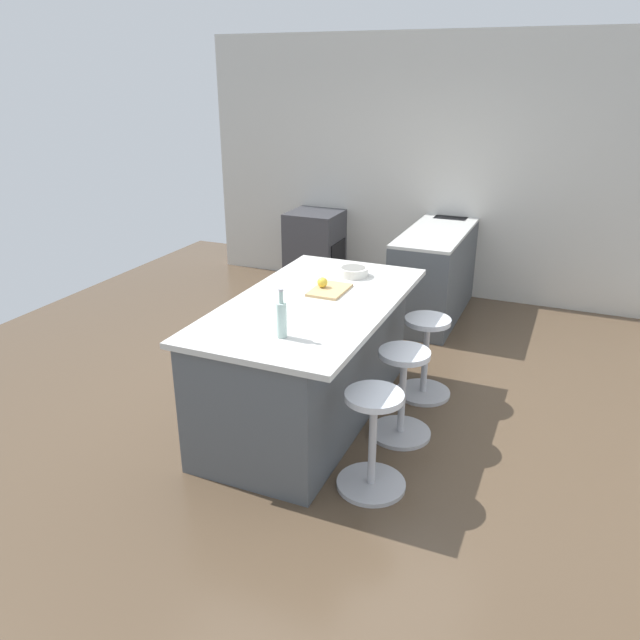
{
  "coord_description": "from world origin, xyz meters",
  "views": [
    {
      "loc": [
        4.1,
        1.63,
        2.45
      ],
      "look_at": [
        0.34,
        0.02,
        0.8
      ],
      "focal_mm": 34.65,
      "sensor_mm": 36.0,
      "label": 1
    }
  ],
  "objects_px": {
    "kitchen_island": "(308,358)",
    "stool_near_camera": "(372,444)",
    "stool_middle": "(402,396)",
    "oven_range": "(315,249)",
    "stool_by_window": "(425,359)",
    "cutting_board": "(330,290)",
    "water_bottle": "(282,318)",
    "fruit_bowl": "(353,271)",
    "apple_yellow": "(322,282)"
  },
  "relations": [
    {
      "from": "cutting_board",
      "to": "kitchen_island",
      "type": "bearing_deg",
      "value": -18.48
    },
    {
      "from": "kitchen_island",
      "to": "cutting_board",
      "type": "relative_size",
      "value": 5.77
    },
    {
      "from": "oven_range",
      "to": "water_bottle",
      "type": "bearing_deg",
      "value": 20.58
    },
    {
      "from": "apple_yellow",
      "to": "cutting_board",
      "type": "bearing_deg",
      "value": 82.0
    },
    {
      "from": "kitchen_island",
      "to": "apple_yellow",
      "type": "bearing_deg",
      "value": 176.77
    },
    {
      "from": "stool_middle",
      "to": "kitchen_island",
      "type": "bearing_deg",
      "value": -90.0
    },
    {
      "from": "fruit_bowl",
      "to": "oven_range",
      "type": "bearing_deg",
      "value": -149.62
    },
    {
      "from": "kitchen_island",
      "to": "stool_middle",
      "type": "xyz_separation_m",
      "value": [
        0.0,
        0.73,
        -0.16
      ]
    },
    {
      "from": "oven_range",
      "to": "stool_by_window",
      "type": "bearing_deg",
      "value": 40.96
    },
    {
      "from": "cutting_board",
      "to": "apple_yellow",
      "type": "relative_size",
      "value": 4.7
    },
    {
      "from": "stool_by_window",
      "to": "stool_middle",
      "type": "height_order",
      "value": "same"
    },
    {
      "from": "cutting_board",
      "to": "apple_yellow",
      "type": "xyz_separation_m",
      "value": [
        -0.01,
        -0.06,
        0.05
      ]
    },
    {
      "from": "stool_by_window",
      "to": "apple_yellow",
      "type": "height_order",
      "value": "apple_yellow"
    },
    {
      "from": "kitchen_island",
      "to": "apple_yellow",
      "type": "xyz_separation_m",
      "value": [
        -0.24,
        0.01,
        0.52
      ]
    },
    {
      "from": "kitchen_island",
      "to": "fruit_bowl",
      "type": "bearing_deg",
      "value": 170.44
    },
    {
      "from": "kitchen_island",
      "to": "stool_middle",
      "type": "relative_size",
      "value": 3.11
    },
    {
      "from": "water_bottle",
      "to": "stool_by_window",
      "type": "bearing_deg",
      "value": 155.45
    },
    {
      "from": "stool_by_window",
      "to": "oven_range",
      "type": "bearing_deg",
      "value": -139.04
    },
    {
      "from": "oven_range",
      "to": "kitchen_island",
      "type": "distance_m",
      "value": 3.13
    },
    {
      "from": "stool_middle",
      "to": "water_bottle",
      "type": "relative_size",
      "value": 2.13
    },
    {
      "from": "water_bottle",
      "to": "kitchen_island",
      "type": "bearing_deg",
      "value": -169.07
    },
    {
      "from": "oven_range",
      "to": "fruit_bowl",
      "type": "relative_size",
      "value": 3.81
    },
    {
      "from": "kitchen_island",
      "to": "stool_middle",
      "type": "bearing_deg",
      "value": 90.0
    },
    {
      "from": "stool_middle",
      "to": "apple_yellow",
      "type": "height_order",
      "value": "apple_yellow"
    },
    {
      "from": "kitchen_island",
      "to": "fruit_bowl",
      "type": "height_order",
      "value": "fruit_bowl"
    },
    {
      "from": "apple_yellow",
      "to": "fruit_bowl",
      "type": "bearing_deg",
      "value": 166.79
    },
    {
      "from": "stool_by_window",
      "to": "apple_yellow",
      "type": "distance_m",
      "value": 1.07
    },
    {
      "from": "cutting_board",
      "to": "stool_by_window",
      "type": "bearing_deg",
      "value": 122.96
    },
    {
      "from": "oven_range",
      "to": "cutting_board",
      "type": "height_order",
      "value": "cutting_board"
    },
    {
      "from": "oven_range",
      "to": "kitchen_island",
      "type": "relative_size",
      "value": 0.43
    },
    {
      "from": "stool_middle",
      "to": "stool_near_camera",
      "type": "distance_m",
      "value": 0.66
    },
    {
      "from": "oven_range",
      "to": "fruit_bowl",
      "type": "height_order",
      "value": "fruit_bowl"
    },
    {
      "from": "fruit_bowl",
      "to": "kitchen_island",
      "type": "bearing_deg",
      "value": -9.56
    },
    {
      "from": "kitchen_island",
      "to": "stool_near_camera",
      "type": "bearing_deg",
      "value": 48.13
    },
    {
      "from": "oven_range",
      "to": "stool_by_window",
      "type": "relative_size",
      "value": 1.35
    },
    {
      "from": "fruit_bowl",
      "to": "stool_middle",
      "type": "bearing_deg",
      "value": 43.98
    },
    {
      "from": "apple_yellow",
      "to": "fruit_bowl",
      "type": "distance_m",
      "value": 0.42
    },
    {
      "from": "fruit_bowl",
      "to": "stool_by_window",
      "type": "bearing_deg",
      "value": 90.94
    },
    {
      "from": "kitchen_island",
      "to": "stool_middle",
      "type": "height_order",
      "value": "kitchen_island"
    },
    {
      "from": "water_bottle",
      "to": "fruit_bowl",
      "type": "distance_m",
      "value": 1.31
    },
    {
      "from": "stool_middle",
      "to": "oven_range",
      "type": "bearing_deg",
      "value": -146.14
    },
    {
      "from": "stool_middle",
      "to": "water_bottle",
      "type": "height_order",
      "value": "water_bottle"
    },
    {
      "from": "oven_range",
      "to": "apple_yellow",
      "type": "relative_size",
      "value": 11.72
    },
    {
      "from": "kitchen_island",
      "to": "water_bottle",
      "type": "bearing_deg",
      "value": 10.93
    },
    {
      "from": "oven_range",
      "to": "stool_near_camera",
      "type": "xyz_separation_m",
      "value": [
        3.54,
        1.93,
        -0.14
      ]
    },
    {
      "from": "stool_by_window",
      "to": "fruit_bowl",
      "type": "distance_m",
      "value": 0.91
    },
    {
      "from": "apple_yellow",
      "to": "stool_by_window",
      "type": "bearing_deg",
      "value": 120.04
    },
    {
      "from": "stool_near_camera",
      "to": "cutting_board",
      "type": "xyz_separation_m",
      "value": [
        -0.89,
        -0.65,
        0.63
      ]
    },
    {
      "from": "stool_by_window",
      "to": "cutting_board",
      "type": "distance_m",
      "value": 1.0
    },
    {
      "from": "stool_by_window",
      "to": "apple_yellow",
      "type": "relative_size",
      "value": 8.69
    }
  ]
}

